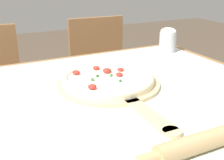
# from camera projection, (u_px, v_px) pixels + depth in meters

# --- Properties ---
(dining_table) EXTENTS (1.19, 1.02, 0.77)m
(dining_table) POSITION_uv_depth(u_px,v_px,m) (117.00, 125.00, 0.98)
(dining_table) COLOR olive
(dining_table) RESTS_ON ground_plane
(towel_cloth) EXTENTS (1.11, 0.94, 0.00)m
(towel_cloth) POSITION_uv_depth(u_px,v_px,m) (118.00, 95.00, 0.93)
(towel_cloth) COLOR silver
(towel_cloth) RESTS_ON dining_table
(pizza_peel) EXTENTS (0.37, 0.57, 0.01)m
(pizza_peel) POSITION_uv_depth(u_px,v_px,m) (111.00, 86.00, 0.98)
(pizza_peel) COLOR #D6B784
(pizza_peel) RESTS_ON towel_cloth
(pizza) EXTENTS (0.32, 0.32, 0.04)m
(pizza) POSITION_uv_depth(u_px,v_px,m) (108.00, 79.00, 1.00)
(pizza) COLOR beige
(pizza) RESTS_ON pizza_peel
(rolling_pin) EXTENTS (0.46, 0.05, 0.05)m
(rolling_pin) POSITION_uv_depth(u_px,v_px,m) (223.00, 135.00, 0.66)
(rolling_pin) COLOR tan
(rolling_pin) RESTS_ON towel_cloth
(chair_right) EXTENTS (0.42, 0.42, 0.88)m
(chair_right) POSITION_uv_depth(u_px,v_px,m) (102.00, 74.00, 1.91)
(chair_right) COLOR brown
(chair_right) RESTS_ON ground_plane
(flour_cup) EXTENTS (0.08, 0.08, 0.12)m
(flour_cup) POSITION_uv_depth(u_px,v_px,m) (168.00, 40.00, 1.40)
(flour_cup) COLOR #B2B7BC
(flour_cup) RESTS_ON towel_cloth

